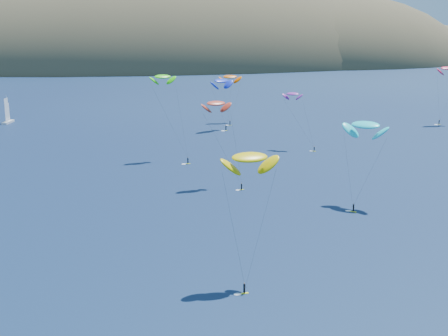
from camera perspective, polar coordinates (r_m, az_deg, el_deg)
The scene contains 10 objects.
island at distance 627.07m, azimuth -5.04°, elevation 8.68°, with size 730.00×300.00×210.00m.
sailboat at distance 276.98m, azimuth -19.15°, elevation 4.10°, with size 10.06×8.79×12.06m.
kitesurfer_2 at distance 102.19m, azimuth 2.37°, elevation 0.97°, with size 9.82×9.29×23.72m.
kitesurfer_3 at distance 195.22m, azimuth -5.62°, elevation 8.29°, with size 11.21×13.95×27.71m.
kitesurfer_4 at distance 246.01m, azimuth -0.23°, elevation 7.97°, with size 11.61×9.79×22.00m.
kitesurfer_5 at distance 150.14m, azimuth 12.82°, elevation 3.86°, with size 11.26×13.47×21.77m.
kitesurfer_6 at distance 211.57m, azimuth 6.30°, elevation 6.74°, with size 9.77×11.17×20.11m.
kitesurfer_8 at distance 274.86m, azimuth 19.77°, elevation 8.57°, with size 9.45×5.59×25.46m.
kitesurfer_9 at distance 162.70m, azimuth -0.72°, elevation 5.92°, with size 10.22×10.43×23.80m.
kitesurfer_11 at distance 264.38m, azimuth 0.57°, elevation 8.34°, with size 9.28×12.52×21.48m.
Camera 1 is at (-22.07, -59.33, 43.55)m, focal length 50.00 mm.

